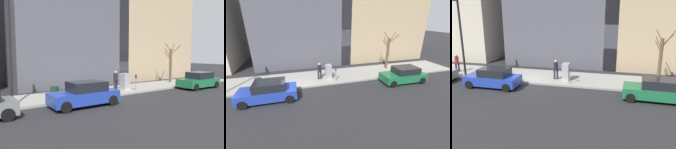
# 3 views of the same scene
# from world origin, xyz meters

# --- Properties ---
(ground_plane) EXTENTS (120.00, 120.00, 0.00)m
(ground_plane) POSITION_xyz_m (0.00, 0.00, 0.00)
(ground_plane) COLOR #232326
(sidewalk) EXTENTS (4.00, 36.00, 0.15)m
(sidewalk) POSITION_xyz_m (2.00, 0.00, 0.07)
(sidewalk) COLOR gray
(sidewalk) RESTS_ON ground
(parked_car_green) EXTENTS (2.02, 4.25, 1.52)m
(parked_car_green) POSITION_xyz_m (-1.22, -10.04, 0.74)
(parked_car_green) COLOR #196038
(parked_car_green) RESTS_ON ground
(parked_car_blue) EXTENTS (1.94, 4.21, 1.52)m
(parked_car_blue) POSITION_xyz_m (-1.30, 2.00, 0.74)
(parked_car_blue) COLOR #1E389E
(parked_car_blue) RESTS_ON ground
(parking_meter) EXTENTS (0.14, 0.10, 1.35)m
(parking_meter) POSITION_xyz_m (0.45, -3.72, 0.98)
(parking_meter) COLOR slate
(parking_meter) RESTS_ON sidewalk
(utility_box) EXTENTS (0.83, 0.61, 1.43)m
(utility_box) POSITION_xyz_m (1.30, -3.21, 0.85)
(utility_box) COLOR #A8A399
(utility_box) RESTS_ON sidewalk
(streetlamp) EXTENTS (1.97, 0.32, 6.50)m
(streetlamp) POSITION_xyz_m (0.28, 5.81, 4.02)
(streetlamp) COLOR black
(streetlamp) RESTS_ON sidewalk
(bare_tree) EXTENTS (1.32, 1.53, 4.27)m
(bare_tree) POSITION_xyz_m (2.61, -10.64, 2.14)
(bare_tree) COLOR brown
(bare_tree) RESTS_ON sidewalk
(trash_bin) EXTENTS (0.56, 0.56, 0.90)m
(trash_bin) POSITION_xyz_m (0.90, 3.08, 0.60)
(trash_bin) COLOR #14381E
(trash_bin) RESTS_ON sidewalk
(pedestrian_near_meter) EXTENTS (0.36, 0.40, 1.66)m
(pedestrian_near_meter) POSITION_xyz_m (1.39, -2.32, 1.09)
(pedestrian_near_meter) COLOR #1E1E2D
(pedestrian_near_meter) RESTS_ON sidewalk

